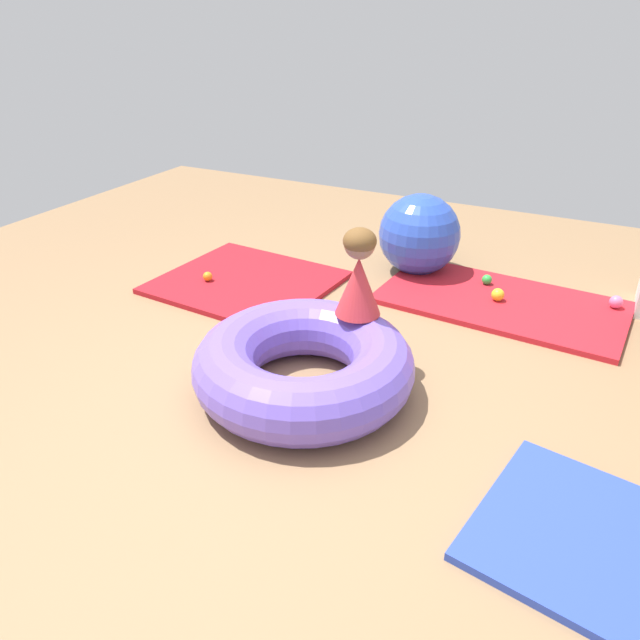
{
  "coord_description": "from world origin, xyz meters",
  "views": [
    {
      "loc": [
        1.32,
        -2.38,
        1.95
      ],
      "look_at": [
        -0.04,
        0.29,
        0.36
      ],
      "focal_mm": 33.87,
      "sensor_mm": 36.0,
      "label": 1
    }
  ],
  "objects_px": {
    "inflatable_cushion": "(304,365)",
    "play_ball_yellow": "(498,295)",
    "child_in_red": "(359,273)",
    "play_ball_orange": "(208,276)",
    "play_ball_pink": "(616,302)",
    "play_ball_teal": "(261,311)",
    "play_ball_green": "(487,280)",
    "exercise_ball_large": "(419,235)"
  },
  "relations": [
    {
      "from": "inflatable_cushion",
      "to": "play_ball_orange",
      "type": "relative_size",
      "value": 16.89
    },
    {
      "from": "play_ball_orange",
      "to": "play_ball_pink",
      "type": "bearing_deg",
      "value": 17.92
    },
    {
      "from": "child_in_red",
      "to": "play_ball_green",
      "type": "bearing_deg",
      "value": 26.46
    },
    {
      "from": "exercise_ball_large",
      "to": "play_ball_orange",
      "type": "bearing_deg",
      "value": -143.96
    },
    {
      "from": "play_ball_orange",
      "to": "exercise_ball_large",
      "type": "height_order",
      "value": "exercise_ball_large"
    },
    {
      "from": "play_ball_teal",
      "to": "play_ball_orange",
      "type": "height_order",
      "value": "play_ball_teal"
    },
    {
      "from": "inflatable_cushion",
      "to": "play_ball_teal",
      "type": "height_order",
      "value": "inflatable_cushion"
    },
    {
      "from": "child_in_red",
      "to": "play_ball_orange",
      "type": "bearing_deg",
      "value": 113.96
    },
    {
      "from": "child_in_red",
      "to": "play_ball_pink",
      "type": "bearing_deg",
      "value": 0.79
    },
    {
      "from": "play_ball_teal",
      "to": "play_ball_pink",
      "type": "xyz_separation_m",
      "value": [
        2.15,
        1.24,
        0.01
      ]
    },
    {
      "from": "child_in_red",
      "to": "play_ball_green",
      "type": "xyz_separation_m",
      "value": [
        0.45,
        1.44,
        -0.52
      ]
    },
    {
      "from": "play_ball_teal",
      "to": "exercise_ball_large",
      "type": "relative_size",
      "value": 0.12
    },
    {
      "from": "child_in_red",
      "to": "play_ball_orange",
      "type": "distance_m",
      "value": 1.66
    },
    {
      "from": "play_ball_yellow",
      "to": "exercise_ball_large",
      "type": "bearing_deg",
      "value": 155.71
    },
    {
      "from": "child_in_red",
      "to": "exercise_ball_large",
      "type": "bearing_deg",
      "value": 48.73
    },
    {
      "from": "inflatable_cushion",
      "to": "play_ball_teal",
      "type": "distance_m",
      "value": 0.9
    },
    {
      "from": "play_ball_yellow",
      "to": "play_ball_orange",
      "type": "distance_m",
      "value": 2.17
    },
    {
      "from": "child_in_red",
      "to": "play_ball_orange",
      "type": "height_order",
      "value": "child_in_red"
    },
    {
      "from": "play_ball_pink",
      "to": "exercise_ball_large",
      "type": "xyz_separation_m",
      "value": [
        -1.48,
        0.07,
        0.23
      ]
    },
    {
      "from": "play_ball_teal",
      "to": "play_ball_yellow",
      "type": "relative_size",
      "value": 0.83
    },
    {
      "from": "play_ball_teal",
      "to": "play_ball_orange",
      "type": "distance_m",
      "value": 0.75
    },
    {
      "from": "inflatable_cushion",
      "to": "play_ball_teal",
      "type": "xyz_separation_m",
      "value": [
        -0.66,
        0.6,
        -0.1
      ]
    },
    {
      "from": "play_ball_teal",
      "to": "play_ball_orange",
      "type": "xyz_separation_m",
      "value": [
        -0.68,
        0.32,
        -0.0
      ]
    },
    {
      "from": "play_ball_yellow",
      "to": "play_ball_orange",
      "type": "height_order",
      "value": "play_ball_yellow"
    },
    {
      "from": "child_in_red",
      "to": "exercise_ball_large",
      "type": "relative_size",
      "value": 0.81
    },
    {
      "from": "exercise_ball_large",
      "to": "play_ball_pink",
      "type": "bearing_deg",
      "value": -2.59
    },
    {
      "from": "play_ball_orange",
      "to": "play_ball_pink",
      "type": "relative_size",
      "value": 0.79
    },
    {
      "from": "play_ball_green",
      "to": "exercise_ball_large",
      "type": "bearing_deg",
      "value": 172.7
    },
    {
      "from": "inflatable_cushion",
      "to": "child_in_red",
      "type": "xyz_separation_m",
      "value": [
        0.15,
        0.39,
        0.43
      ]
    },
    {
      "from": "play_ball_teal",
      "to": "play_ball_pink",
      "type": "height_order",
      "value": "play_ball_pink"
    },
    {
      "from": "child_in_red",
      "to": "play_ball_pink",
      "type": "xyz_separation_m",
      "value": [
        1.35,
        1.45,
        -0.51
      ]
    },
    {
      "from": "inflatable_cushion",
      "to": "play_ball_orange",
      "type": "distance_m",
      "value": 1.63
    },
    {
      "from": "play_ball_yellow",
      "to": "play_ball_green",
      "type": "xyz_separation_m",
      "value": [
        -0.13,
        0.25,
        -0.01
      ]
    },
    {
      "from": "play_ball_green",
      "to": "child_in_red",
      "type": "bearing_deg",
      "value": -107.28
    },
    {
      "from": "inflatable_cushion",
      "to": "play_ball_yellow",
      "type": "distance_m",
      "value": 1.75
    },
    {
      "from": "inflatable_cushion",
      "to": "child_in_red",
      "type": "distance_m",
      "value": 0.6
    },
    {
      "from": "inflatable_cushion",
      "to": "play_ball_orange",
      "type": "xyz_separation_m",
      "value": [
        -1.34,
        0.93,
        -0.1
      ]
    },
    {
      "from": "play_ball_orange",
      "to": "exercise_ball_large",
      "type": "distance_m",
      "value": 1.69
    },
    {
      "from": "play_ball_green",
      "to": "exercise_ball_large",
      "type": "distance_m",
      "value": 0.63
    },
    {
      "from": "play_ball_yellow",
      "to": "child_in_red",
      "type": "bearing_deg",
      "value": -116.06
    },
    {
      "from": "child_in_red",
      "to": "play_ball_yellow",
      "type": "xyz_separation_m",
      "value": [
        0.58,
        1.19,
        -0.51
      ]
    },
    {
      "from": "child_in_red",
      "to": "exercise_ball_large",
      "type": "xyz_separation_m",
      "value": [
        -0.13,
        1.52,
        -0.28
      ]
    }
  ]
}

